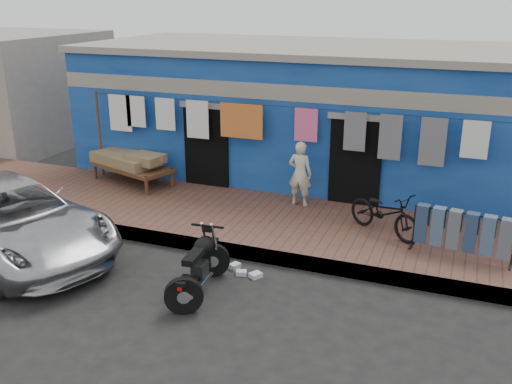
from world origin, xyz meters
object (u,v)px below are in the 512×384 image
seated_person (300,174)px  charpoy (132,168)px  bicycle (385,208)px  jeans_rack (462,233)px  car (9,218)px  motorcycle (199,265)px

seated_person → charpoy: (-4.19, 0.01, -0.34)m
bicycle → jeans_rack: 1.48m
car → motorcycle: bearing=-71.7°
seated_person → motorcycle: 3.89m
car → motorcycle: size_ratio=3.05×
car → seated_person: seated_person is taller
bicycle → car: bearing=144.8°
car → charpoy: car is taller
car → seated_person: bearing=-29.7°
seated_person → motorcycle: seated_person is taller
car → charpoy: size_ratio=2.08×
motorcycle → charpoy: 5.34m
car → bicycle: car is taller
seated_person → motorcycle: bearing=84.9°
jeans_rack → car: bearing=-163.3°
jeans_rack → motorcycle: bearing=-147.6°
seated_person → jeans_rack: bearing=159.5°
charpoy → jeans_rack: jeans_rack is taller
motorcycle → charpoy: size_ratio=0.68×
car → jeans_rack: size_ratio=2.76×
motorcycle → charpoy: bearing=128.6°
car → bicycle: bearing=-46.2°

